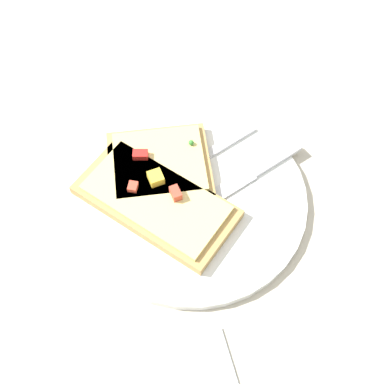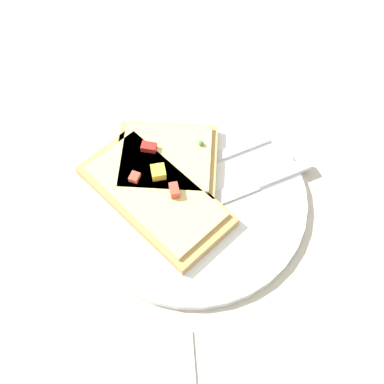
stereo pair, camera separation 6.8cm
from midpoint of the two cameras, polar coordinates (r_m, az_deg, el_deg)
name	(u,v)px [view 1 (the left image)]	position (r m, az deg, el deg)	size (l,w,h in m)	color
ground_plane	(192,201)	(0.70, -2.78, -1.17)	(4.00, 4.00, 0.00)	#BCB29E
plate	(192,198)	(0.69, -2.80, -0.92)	(0.30, 0.30, 0.01)	white
fork	(189,166)	(0.71, -3.09, 2.58)	(0.09, 0.19, 0.01)	silver
knife	(247,176)	(0.70, 3.16, 1.46)	(0.09, 0.20, 0.01)	silver
pizza_slice_main	(156,201)	(0.67, -6.71, -1.19)	(0.22, 0.20, 0.03)	tan
pizza_slice_corner	(159,165)	(0.70, -6.27, 2.68)	(0.13, 0.15, 0.03)	tan
crumb_scatter	(188,192)	(0.68, -3.23, -0.19)	(0.03, 0.01, 0.01)	#BA8845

